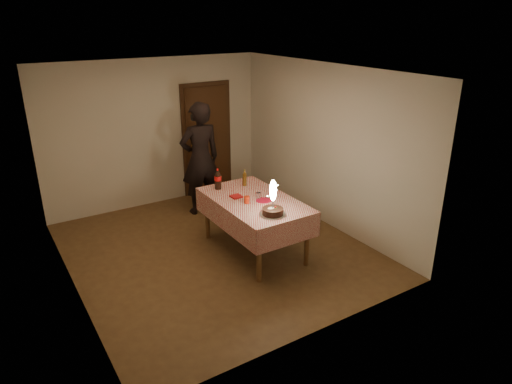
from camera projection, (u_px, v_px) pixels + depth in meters
ground at (217, 250)px, 6.79m from camera, size 4.00×4.50×0.01m
room_shell at (213, 141)px, 6.27m from camera, size 4.04×4.54×2.62m
dining_table at (254, 206)px, 6.52m from camera, size 1.02×1.72×0.82m
birthday_cake at (273, 206)px, 5.94m from camera, size 0.35×0.35×0.48m
red_plate at (263, 200)px, 6.43m from camera, size 0.22×0.22×0.01m
red_cup at (247, 200)px, 6.33m from camera, size 0.08×0.08×0.10m
clear_cup at (258, 196)px, 6.48m from camera, size 0.07×0.07×0.09m
napkin_stack at (236, 196)px, 6.55m from camera, size 0.15×0.15×0.02m
cola_bottle at (218, 179)px, 6.81m from camera, size 0.10×0.10×0.32m
amber_bottle_right at (245, 178)px, 6.95m from camera, size 0.06×0.06×0.26m
photographer at (200, 159)px, 7.76m from camera, size 0.73×0.50×1.95m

